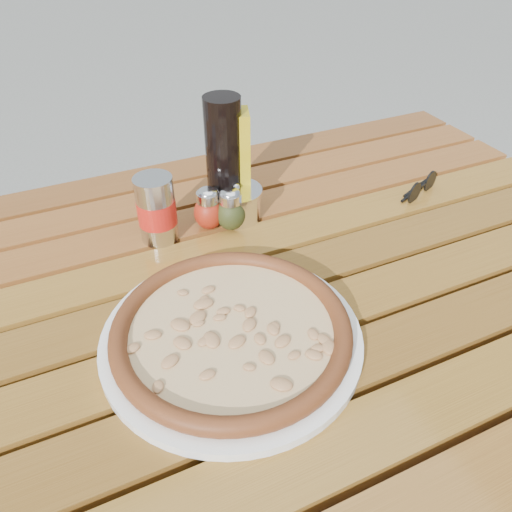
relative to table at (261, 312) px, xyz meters
name	(u,v)px	position (x,y,z in m)	size (l,w,h in m)	color
ground	(259,503)	(0.00, 0.00, -0.67)	(60.00, 60.00, 0.00)	slate
table	(261,312)	(0.00, 0.00, 0.00)	(1.40, 0.90, 0.75)	#37200C
plate	(232,337)	(-0.10, -0.11, 0.08)	(0.36, 0.36, 0.01)	white
pizza	(231,329)	(-0.10, -0.11, 0.10)	(0.34, 0.34, 0.03)	beige
pepper_shaker	(209,209)	(-0.02, 0.17, 0.11)	(0.06, 0.06, 0.08)	#A82713
oregano_shaker	(231,210)	(0.01, 0.15, 0.11)	(0.07, 0.07, 0.08)	#373E18
dark_bottle	(224,157)	(0.03, 0.22, 0.19)	(0.07, 0.07, 0.22)	black
soda_can	(157,210)	(-0.12, 0.18, 0.13)	(0.08, 0.08, 0.12)	silver
olive_oil_cruet	(234,161)	(0.05, 0.22, 0.17)	(0.07, 0.07, 0.21)	#B39A13
parmesan_tin	(236,203)	(0.03, 0.18, 0.11)	(0.11, 0.11, 0.07)	white
sunglasses	(421,188)	(0.40, 0.10, 0.09)	(0.11, 0.06, 0.04)	black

